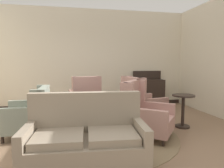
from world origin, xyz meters
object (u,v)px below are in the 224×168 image
Objects in this scene: coffee_table at (90,113)px; side_table at (183,108)px; armchair_beside_settee at (140,103)px; armchair_near_sideboard at (30,115)px; settee at (86,138)px; armchair_foreground_right at (144,114)px; porcelain_vase at (89,101)px; sideboard at (149,91)px; armchair_near_window at (85,100)px.

coffee_table is 1.34× the size of side_table.
armchair_beside_settee is 1.15× the size of armchair_near_sideboard.
coffee_table is at bearing 100.32° from armchair_beside_settee.
side_table is at bearing -142.19° from armchair_beside_settee.
armchair_foreground_right is (1.19, 0.93, 0.03)m from settee.
porcelain_vase is 0.30× the size of sideboard.
settee reaches higher than coffee_table.
coffee_table is 1.13m from armchair_foreground_right.
coffee_table is 2.08m from side_table.
armchair_near_window reaches higher than settee.
armchair_near_window reaches higher than coffee_table.
porcelain_vase is 1.21m from armchair_near_sideboard.
armchair_foreground_right is (1.01, -0.57, -0.19)m from porcelain_vase.
armchair_beside_settee reaches higher than porcelain_vase.
armchair_foreground_right is at bearing 42.36° from settee.
side_table is 0.63× the size of sideboard.
settee is (-0.18, -1.50, -0.22)m from porcelain_vase.
coffee_table is 0.90× the size of armchair_near_window.
side_table is (2.26, 1.31, 0.03)m from settee.
settee reaches higher than porcelain_vase.
armchair_foreground_right is 1.58× the size of side_table.
armchair_foreground_right is 1.21× the size of armchair_near_sideboard.
porcelain_vase is at bearing -135.49° from sideboard.
armchair_near_sideboard is (-1.19, -0.01, -0.22)m from porcelain_vase.
armchair_near_sideboard is at bearing 37.30° from armchair_near_window.
sideboard is at bearing 45.32° from coffee_table.
armchair_beside_settee reaches higher than armchair_near_window.
sideboard is at bearing 87.38° from side_table.
armchair_near_window is (-0.02, 1.18, -0.18)m from porcelain_vase.
armchair_beside_settee is 1.01× the size of armchair_near_window.
sideboard is at bearing 14.59° from armchair_foreground_right.
armchair_near_sideboard is (-2.50, -0.49, -0.04)m from armchair_beside_settee.
coffee_table is 1.46m from settee.
side_table is (0.77, -0.66, -0.01)m from armchair_beside_settee.
armchair_beside_settee is 0.95× the size of sideboard.
armchair_beside_settee is at bearing 57.29° from settee.
coffee_table is at bearing -80.42° from porcelain_vase.
settee is 1.52× the size of armchair_beside_settee.
porcelain_vase is 1.40m from armchair_beside_settee.
porcelain_vase is 0.32× the size of armchair_near_window.
settee is 4.35m from sideboard.
porcelain_vase is at bearing 87.45° from settee.
sideboard is (2.19, 2.15, -0.13)m from porcelain_vase.
sideboard is (0.11, 2.34, 0.06)m from side_table.
sideboard is (2.21, 0.98, 0.05)m from armchair_near_window.
settee is 2.47m from armchair_beside_settee.
armchair_beside_settee is (1.49, 1.97, 0.04)m from settee.
coffee_table is 1.20m from armchair_near_sideboard.
settee is 1.53× the size of armchair_near_window.
armchair_beside_settee is (0.30, 1.04, 0.00)m from armchair_foreground_right.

